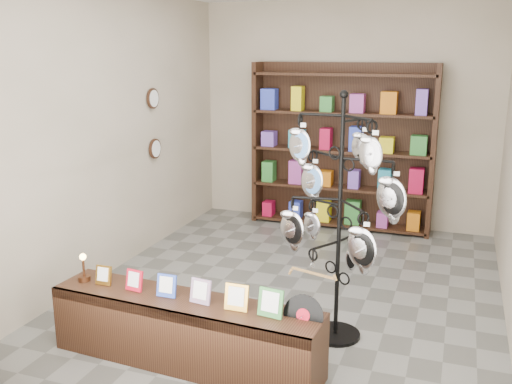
# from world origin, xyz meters

# --- Properties ---
(ground) EXTENTS (5.00, 5.00, 0.00)m
(ground) POSITION_xyz_m (0.00, 0.00, 0.00)
(ground) COLOR slate
(ground) RESTS_ON ground
(room_envelope) EXTENTS (5.00, 5.00, 5.00)m
(room_envelope) POSITION_xyz_m (0.00, 0.00, 1.85)
(room_envelope) COLOR #BEAD99
(room_envelope) RESTS_ON ground
(display_tree) EXTENTS (1.12, 1.12, 2.06)m
(display_tree) POSITION_xyz_m (0.62, -0.80, 1.19)
(display_tree) COLOR black
(display_tree) RESTS_ON ground
(front_shelf) EXTENTS (2.18, 0.56, 0.76)m
(front_shelf) POSITION_xyz_m (-0.38, -1.62, 0.27)
(front_shelf) COLOR black
(front_shelf) RESTS_ON ground
(back_shelving) EXTENTS (2.42, 0.36, 2.20)m
(back_shelving) POSITION_xyz_m (0.00, 2.30, 1.03)
(back_shelving) COLOR black
(back_shelving) RESTS_ON ground
(wall_clocks) EXTENTS (0.03, 0.24, 0.84)m
(wall_clocks) POSITION_xyz_m (-1.97, 0.80, 1.50)
(wall_clocks) COLOR black
(wall_clocks) RESTS_ON ground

